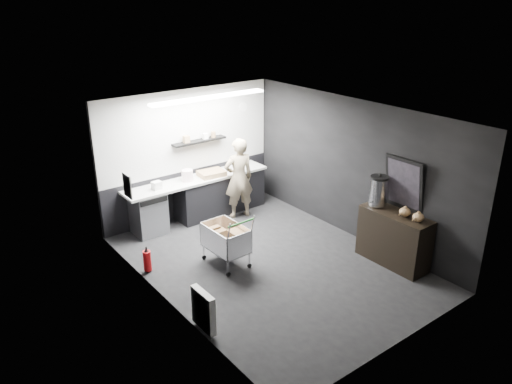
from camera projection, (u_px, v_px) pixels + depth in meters
floor at (270, 263)px, 8.88m from camera, size 5.50×5.50×0.00m
ceiling at (272, 114)px, 7.86m from camera, size 5.50×5.50×0.00m
wall_back at (188, 154)px, 10.40m from camera, size 5.50×0.00×5.50m
wall_front at (407, 258)px, 6.35m from camera, size 5.50×0.00×5.50m
wall_left at (164, 225)px, 7.25m from camera, size 0.00×5.50×5.50m
wall_right at (353, 169)px, 9.50m from camera, size 0.00×5.50×5.50m
kitchen_wall_panel at (188, 131)px, 10.19m from camera, size 3.95×0.02×1.70m
dado_panel at (191, 192)px, 10.70m from camera, size 3.95×0.02×1.00m
floating_shelf at (199, 141)px, 10.31m from camera, size 1.20×0.22×0.04m
wall_clock at (243, 107)px, 10.86m from camera, size 0.20×0.03×0.20m
poster at (127, 186)px, 8.14m from camera, size 0.02×0.30×0.40m
poster_red_band at (127, 182)px, 8.12m from camera, size 0.02×0.22×0.10m
radiator at (203, 310)px, 6.99m from camera, size 0.10×0.50×0.60m
ceiling_strip at (209, 97)px, 9.24m from camera, size 2.40×0.20×0.04m
prep_counter at (204, 196)px, 10.56m from camera, size 3.20×0.61×0.90m
person at (239, 178)px, 10.41m from camera, size 0.71×0.54×1.74m
shopping_cart at (226, 240)px, 8.70m from camera, size 0.56×0.91×0.99m
sideboard at (393, 231)px, 8.72m from camera, size 0.55×1.28×1.92m
fire_extinguisher at (147, 260)px, 8.55m from camera, size 0.14×0.14×0.45m
cardboard_box at (212, 173)px, 10.44m from camera, size 0.57×0.45×0.11m
pink_tub at (187, 175)px, 10.15m from camera, size 0.23×0.23×0.23m
white_container at (157, 186)px, 9.72m from camera, size 0.20×0.16×0.16m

